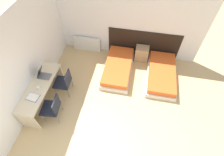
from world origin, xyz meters
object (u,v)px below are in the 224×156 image
at_px(chair_near_notebook, 52,107).
at_px(bed_near_window, 118,68).
at_px(laptop, 43,75).
at_px(bed_near_door, 161,74).
at_px(nightstand, 142,53).
at_px(chair_near_laptop, 64,82).

bearing_deg(chair_near_notebook, bed_near_window, 48.71).
relative_size(chair_near_notebook, laptop, 2.51).
relative_size(bed_near_window, laptop, 5.23).
xyz_separation_m(bed_near_door, laptop, (-3.46, -1.26, 0.65)).
xyz_separation_m(chair_near_notebook, laptop, (-0.53, 0.79, 0.32)).
height_order(bed_near_door, laptop, laptop).
relative_size(bed_near_door, nightstand, 3.42).
bearing_deg(nightstand, chair_near_notebook, -127.94).
distance_m(bed_near_window, chair_near_laptop, 1.89).
height_order(nightstand, chair_near_notebook, chair_near_notebook).
height_order(bed_near_window, chair_near_laptop, chair_near_laptop).
xyz_separation_m(bed_near_window, chair_near_laptop, (-1.45, -1.17, 0.34)).
distance_m(bed_near_window, nightstand, 1.06).
distance_m(chair_near_laptop, laptop, 0.63).
bearing_deg(chair_near_notebook, bed_near_door, 28.99).
distance_m(bed_near_door, laptop, 3.74).
bearing_deg(laptop, bed_near_door, 19.46).
bearing_deg(chair_near_notebook, nightstand, 46.00).
xyz_separation_m(bed_near_window, chair_near_notebook, (-1.45, -2.06, 0.34)).
distance_m(chair_near_notebook, laptop, 1.01).
height_order(chair_near_laptop, chair_near_notebook, same).
bearing_deg(chair_near_notebook, laptop, 117.78).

